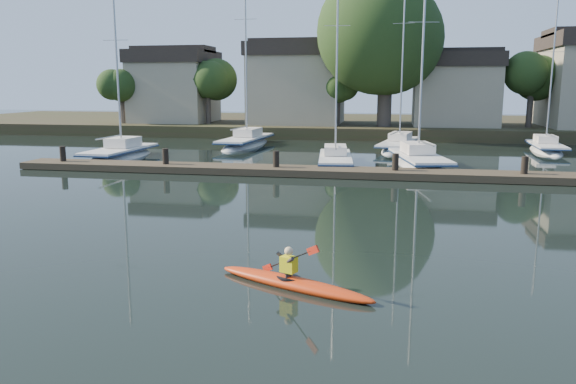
% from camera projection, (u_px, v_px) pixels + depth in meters
% --- Properties ---
extents(ground, '(160.00, 160.00, 0.00)m').
position_uv_depth(ground, '(278.00, 259.00, 14.74)').
color(ground, black).
rests_on(ground, ground).
extents(kayak, '(3.97, 2.09, 1.30)m').
position_uv_depth(kayak, '(293.00, 281.00, 12.67)').
color(kayak, '#BC3A0E').
rests_on(kayak, ground).
extents(dock, '(34.00, 2.00, 1.80)m').
position_uv_depth(dock, '(334.00, 172.00, 28.22)').
color(dock, '#483D29').
rests_on(dock, ground).
extents(sailboat_0, '(2.43, 7.97, 12.55)m').
position_uv_depth(sailboat_0, '(121.00, 161.00, 35.10)').
color(sailboat_0, white).
rests_on(sailboat_0, ground).
extents(sailboat_2, '(2.75, 8.18, 13.29)m').
position_uv_depth(sailboat_2, '(335.00, 168.00, 32.20)').
color(sailboat_2, white).
rests_on(sailboat_2, ground).
extents(sailboat_3, '(3.89, 8.75, 13.67)m').
position_uv_depth(sailboat_3, '(419.00, 170.00, 31.74)').
color(sailboat_3, white).
rests_on(sailboat_3, ground).
extents(sailboat_5, '(2.86, 9.70, 15.86)m').
position_uv_depth(sailboat_5, '(246.00, 148.00, 42.37)').
color(sailboat_5, white).
rests_on(sailboat_5, ground).
extents(sailboat_6, '(3.59, 9.60, 14.95)m').
position_uv_depth(sailboat_6, '(398.00, 151.00, 40.37)').
color(sailboat_6, white).
rests_on(sailboat_6, ground).
extents(sailboat_7, '(2.26, 7.30, 11.63)m').
position_uv_depth(sailboat_7, '(545.00, 154.00, 38.71)').
color(sailboat_7, white).
rests_on(sailboat_7, ground).
extents(shore, '(90.00, 25.25, 12.75)m').
position_uv_depth(shore, '(381.00, 99.00, 52.73)').
color(shore, '#293118').
rests_on(shore, ground).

